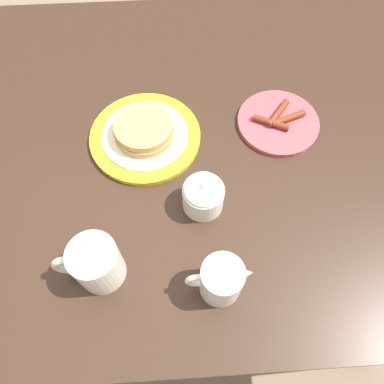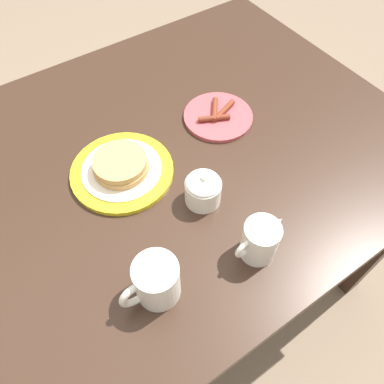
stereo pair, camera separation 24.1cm
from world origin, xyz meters
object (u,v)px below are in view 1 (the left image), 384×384
Objects in this scene: pancake_plate at (145,135)px; coffee_mug at (95,263)px; side_plate_bacon at (278,122)px; sugar_bowl at (203,195)px; creamer_pitcher at (222,280)px.

coffee_mug is at bearing 74.33° from pancake_plate.
side_plate_bacon is 1.53× the size of coffee_mug.
side_plate_bacon is 0.26m from sugar_bowl.
creamer_pitcher reaches higher than sugar_bowl.
creamer_pitcher is at bearing 111.63° from pancake_plate.
sugar_bowl reaches higher than pancake_plate.
sugar_bowl is at bearing -83.93° from creamer_pitcher.
coffee_mug is at bearing 39.95° from side_plate_bacon.
sugar_bowl is at bearing 124.73° from pancake_plate.
coffee_mug is at bearing -10.89° from creamer_pitcher.
pancake_plate is 2.02× the size of coffee_mug.
creamer_pitcher is at bearing 96.07° from sugar_bowl.
creamer_pitcher is (-0.21, 0.04, -0.00)m from coffee_mug.
coffee_mug is 0.21m from creamer_pitcher.
coffee_mug is 1.05× the size of creamer_pitcher.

